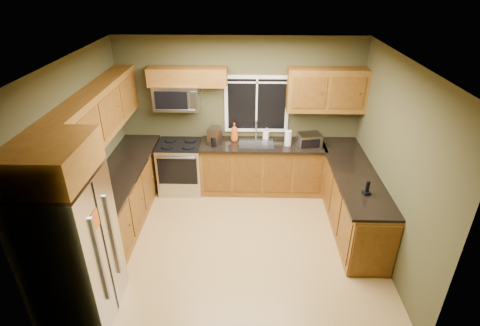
{
  "coord_description": "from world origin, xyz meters",
  "views": [
    {
      "loc": [
        0.18,
        -4.44,
        3.69
      ],
      "look_at": [
        0.05,
        0.35,
        1.15
      ],
      "focal_mm": 28.0,
      "sensor_mm": 36.0,
      "label": 1
    }
  ],
  "objects_px": {
    "refrigerator": "(74,251)",
    "soap_bottle_b": "(266,133)",
    "range": "(181,167)",
    "cordless_phone": "(367,190)",
    "microwave": "(177,97)",
    "paper_towel_roll": "(288,138)",
    "coffee_maker": "(215,137)",
    "soap_bottle_a": "(234,132)",
    "toaster_oven": "(309,140)",
    "kettle": "(218,133)"
  },
  "relations": [
    {
      "from": "refrigerator",
      "to": "soap_bottle_b",
      "type": "bearing_deg",
      "value": 53.51
    },
    {
      "from": "microwave",
      "to": "paper_towel_roll",
      "type": "height_order",
      "value": "microwave"
    },
    {
      "from": "paper_towel_roll",
      "to": "range",
      "type": "bearing_deg",
      "value": 178.93
    },
    {
      "from": "microwave",
      "to": "range",
      "type": "bearing_deg",
      "value": -89.98
    },
    {
      "from": "range",
      "to": "soap_bottle_a",
      "type": "bearing_deg",
      "value": 7.21
    },
    {
      "from": "toaster_oven",
      "to": "paper_towel_roll",
      "type": "relative_size",
      "value": 1.45
    },
    {
      "from": "coffee_maker",
      "to": "soap_bottle_b",
      "type": "height_order",
      "value": "coffee_maker"
    },
    {
      "from": "refrigerator",
      "to": "microwave",
      "type": "distance_m",
      "value": 3.1
    },
    {
      "from": "refrigerator",
      "to": "microwave",
      "type": "height_order",
      "value": "microwave"
    },
    {
      "from": "soap_bottle_a",
      "to": "refrigerator",
      "type": "bearing_deg",
      "value": -119.8
    },
    {
      "from": "microwave",
      "to": "soap_bottle_b",
      "type": "xyz_separation_m",
      "value": [
        1.53,
        0.09,
        -0.69
      ]
    },
    {
      "from": "soap_bottle_a",
      "to": "kettle",
      "type": "bearing_deg",
      "value": 168.95
    },
    {
      "from": "coffee_maker",
      "to": "paper_towel_roll",
      "type": "distance_m",
      "value": 1.26
    },
    {
      "from": "coffee_maker",
      "to": "paper_towel_roll",
      "type": "bearing_deg",
      "value": 0.09
    },
    {
      "from": "soap_bottle_b",
      "to": "cordless_phone",
      "type": "height_order",
      "value": "cordless_phone"
    },
    {
      "from": "soap_bottle_b",
      "to": "cordless_phone",
      "type": "bearing_deg",
      "value": -54.31
    },
    {
      "from": "refrigerator",
      "to": "paper_towel_roll",
      "type": "bearing_deg",
      "value": 46.64
    },
    {
      "from": "soap_bottle_a",
      "to": "range",
      "type": "bearing_deg",
      "value": -172.79
    },
    {
      "from": "toaster_oven",
      "to": "kettle",
      "type": "relative_size",
      "value": 1.52
    },
    {
      "from": "toaster_oven",
      "to": "coffee_maker",
      "type": "xyz_separation_m",
      "value": [
        -1.62,
        0.06,
        0.03
      ]
    },
    {
      "from": "coffee_maker",
      "to": "kettle",
      "type": "relative_size",
      "value": 1.11
    },
    {
      "from": "toaster_oven",
      "to": "soap_bottle_a",
      "type": "bearing_deg",
      "value": 170.41
    },
    {
      "from": "soap_bottle_b",
      "to": "kettle",
      "type": "bearing_deg",
      "value": -176.67
    },
    {
      "from": "coffee_maker",
      "to": "paper_towel_roll",
      "type": "xyz_separation_m",
      "value": [
        1.26,
        0.0,
        -0.01
      ]
    },
    {
      "from": "soap_bottle_b",
      "to": "coffee_maker",
      "type": "bearing_deg",
      "value": -163.38
    },
    {
      "from": "coffee_maker",
      "to": "soap_bottle_b",
      "type": "xyz_separation_m",
      "value": [
        0.9,
        0.27,
        -0.04
      ]
    },
    {
      "from": "cordless_phone",
      "to": "range",
      "type": "bearing_deg",
      "value": 150.85
    },
    {
      "from": "range",
      "to": "soap_bottle_b",
      "type": "relative_size",
      "value": 4.7
    },
    {
      "from": "refrigerator",
      "to": "soap_bottle_a",
      "type": "bearing_deg",
      "value": 60.2
    },
    {
      "from": "microwave",
      "to": "cordless_phone",
      "type": "distance_m",
      "value": 3.39
    },
    {
      "from": "refrigerator",
      "to": "soap_bottle_b",
      "type": "distance_m",
      "value": 3.73
    },
    {
      "from": "range",
      "to": "paper_towel_roll",
      "type": "xyz_separation_m",
      "value": [
        1.89,
        -0.04,
        0.6
      ]
    },
    {
      "from": "toaster_oven",
      "to": "paper_towel_roll",
      "type": "bearing_deg",
      "value": 170.59
    },
    {
      "from": "refrigerator",
      "to": "cordless_phone",
      "type": "distance_m",
      "value": 3.72
    },
    {
      "from": "soap_bottle_a",
      "to": "soap_bottle_b",
      "type": "relative_size",
      "value": 1.65
    },
    {
      "from": "range",
      "to": "toaster_oven",
      "type": "distance_m",
      "value": 2.33
    },
    {
      "from": "refrigerator",
      "to": "range",
      "type": "relative_size",
      "value": 1.92
    },
    {
      "from": "coffee_maker",
      "to": "cordless_phone",
      "type": "relative_size",
      "value": 1.53
    },
    {
      "from": "toaster_oven",
      "to": "kettle",
      "type": "bearing_deg",
      "value": 170.13
    },
    {
      "from": "microwave",
      "to": "kettle",
      "type": "height_order",
      "value": "microwave"
    },
    {
      "from": "range",
      "to": "cordless_phone",
      "type": "relative_size",
      "value": 4.64
    },
    {
      "from": "range",
      "to": "soap_bottle_b",
      "type": "distance_m",
      "value": 1.65
    },
    {
      "from": "refrigerator",
      "to": "soap_bottle_a",
      "type": "distance_m",
      "value": 3.34
    },
    {
      "from": "toaster_oven",
      "to": "paper_towel_roll",
      "type": "height_order",
      "value": "paper_towel_roll"
    },
    {
      "from": "cordless_phone",
      "to": "coffee_maker",
      "type": "bearing_deg",
      "value": 144.94
    },
    {
      "from": "microwave",
      "to": "toaster_oven",
      "type": "bearing_deg",
      "value": -5.85
    },
    {
      "from": "coffee_maker",
      "to": "soap_bottle_b",
      "type": "bearing_deg",
      "value": 16.62
    },
    {
      "from": "soap_bottle_a",
      "to": "soap_bottle_b",
      "type": "bearing_deg",
      "value": 10.87
    },
    {
      "from": "refrigerator",
      "to": "soap_bottle_b",
      "type": "xyz_separation_m",
      "value": [
        2.22,
        3.0,
        0.14
      ]
    },
    {
      "from": "toaster_oven",
      "to": "paper_towel_roll",
      "type": "xyz_separation_m",
      "value": [
        -0.36,
        0.06,
        0.01
      ]
    }
  ]
}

